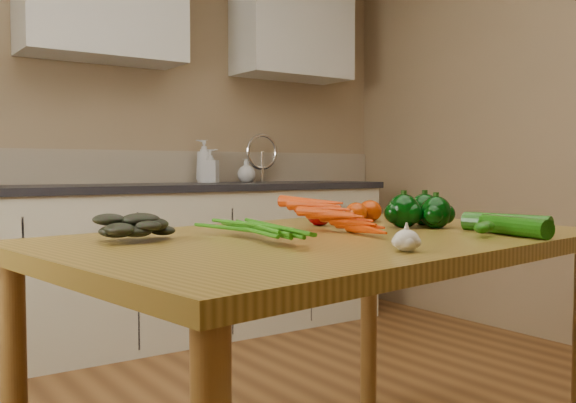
# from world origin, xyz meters

# --- Properties ---
(room) EXTENTS (4.04, 5.04, 2.64)m
(room) POSITION_xyz_m (0.00, 0.17, 1.25)
(room) COLOR brown
(room) RESTS_ON ground
(counter_run) EXTENTS (2.84, 0.64, 1.14)m
(counter_run) POSITION_xyz_m (0.21, 2.19, 0.46)
(counter_run) COLOR beige
(counter_run) RESTS_ON ground
(upper_cabinets) EXTENTS (2.15, 0.35, 0.70)m
(upper_cabinets) POSITION_xyz_m (0.51, 2.32, 1.95)
(upper_cabinets) COLOR silver
(upper_cabinets) RESTS_ON room
(table) EXTENTS (1.63, 1.17, 0.81)m
(table) POSITION_xyz_m (-0.24, 0.12, 0.72)
(table) COLOR olive
(table) RESTS_ON ground
(soap_bottle_a) EXTENTS (0.12, 0.12, 0.27)m
(soap_bottle_a) POSITION_xyz_m (0.55, 2.37, 1.03)
(soap_bottle_a) COLOR silver
(soap_bottle_a) RESTS_ON counter_run
(soap_bottle_b) EXTENTS (0.14, 0.14, 0.21)m
(soap_bottle_b) POSITION_xyz_m (0.57, 2.32, 1.01)
(soap_bottle_b) COLOR silver
(soap_bottle_b) RESTS_ON counter_run
(soap_bottle_c) EXTENTS (0.13, 0.13, 0.15)m
(soap_bottle_c) POSITION_xyz_m (0.84, 2.33, 0.98)
(soap_bottle_c) COLOR silver
(soap_bottle_c) RESTS_ON counter_run
(carrot_bunch) EXTENTS (0.31, 0.25, 0.08)m
(carrot_bunch) POSITION_xyz_m (-0.26, 0.16, 0.85)
(carrot_bunch) COLOR #D63905
(carrot_bunch) RESTS_ON table
(leafy_greens) EXTENTS (0.22, 0.19, 0.11)m
(leafy_greens) POSITION_xyz_m (-0.71, 0.28, 0.86)
(leafy_greens) COLOR black
(leafy_greens) RESTS_ON table
(garlic_bulb) EXTENTS (0.06, 0.06, 0.05)m
(garlic_bulb) POSITION_xyz_m (-0.31, -0.25, 0.83)
(garlic_bulb) COLOR beige
(garlic_bulb) RESTS_ON table
(pepper_a) EXTENTS (0.10, 0.10, 0.10)m
(pepper_a) POSITION_xyz_m (0.10, 0.16, 0.86)
(pepper_a) COLOR black
(pepper_a) RESTS_ON table
(pepper_b) EXTENTS (0.10, 0.10, 0.10)m
(pepper_b) POSITION_xyz_m (0.22, 0.19, 0.86)
(pepper_b) COLOR black
(pepper_b) RESTS_ON table
(pepper_c) EXTENTS (0.10, 0.10, 0.10)m
(pepper_c) POSITION_xyz_m (0.17, 0.09, 0.86)
(pepper_c) COLOR black
(pepper_c) RESTS_ON table
(tomato_a) EXTENTS (0.08, 0.08, 0.07)m
(tomato_a) POSITION_xyz_m (-0.08, 0.35, 0.85)
(tomato_a) COLOR #840205
(tomato_a) RESTS_ON table
(tomato_b) EXTENTS (0.07, 0.07, 0.07)m
(tomato_b) POSITION_xyz_m (0.09, 0.37, 0.84)
(tomato_b) COLOR #BD3404
(tomato_b) RESTS_ON table
(tomato_c) EXTENTS (0.08, 0.08, 0.07)m
(tomato_c) POSITION_xyz_m (0.16, 0.38, 0.85)
(tomato_c) COLOR #BD3404
(tomato_c) RESTS_ON table
(zucchini_a) EXTENTS (0.11, 0.26, 0.05)m
(zucchini_a) POSITION_xyz_m (0.22, -0.12, 0.84)
(zucchini_a) COLOR #0E4607
(zucchini_a) RESTS_ON table
(zucchini_b) EXTENTS (0.09, 0.23, 0.05)m
(zucchini_b) POSITION_xyz_m (0.17, -0.19, 0.84)
(zucchini_b) COLOR #0E4607
(zucchini_b) RESTS_ON table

